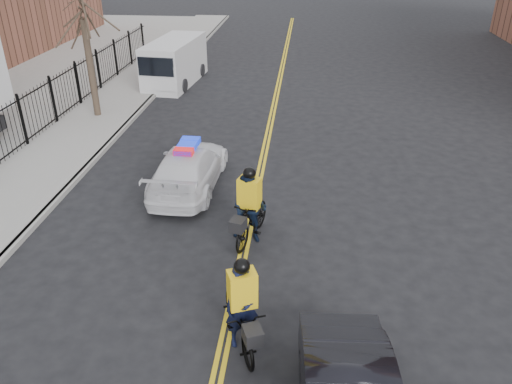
{
  "coord_description": "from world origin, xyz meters",
  "views": [
    {
      "loc": [
        1.37,
        -10.14,
        7.44
      ],
      "look_at": [
        0.24,
        1.33,
        1.3
      ],
      "focal_mm": 35.0,
      "sensor_mm": 36.0,
      "label": 1
    }
  ],
  "objects": [
    {
      "name": "ground",
      "position": [
        0.0,
        0.0,
        0.0
      ],
      "size": [
        120.0,
        120.0,
        0.0
      ],
      "primitive_type": "plane",
      "color": "black",
      "rests_on": "ground"
    },
    {
      "name": "center_line_left",
      "position": [
        -0.08,
        8.0,
        0.01
      ],
      "size": [
        0.1,
        60.0,
        0.01
      ],
      "primitive_type": "cube",
      "color": "yellow",
      "rests_on": "ground"
    },
    {
      "name": "center_line_right",
      "position": [
        0.08,
        8.0,
        0.01
      ],
      "size": [
        0.1,
        60.0,
        0.01
      ],
      "primitive_type": "cube",
      "color": "yellow",
      "rests_on": "ground"
    },
    {
      "name": "sidewalk",
      "position": [
        -7.5,
        8.0,
        0.07
      ],
      "size": [
        3.0,
        60.0,
        0.15
      ],
      "primitive_type": "cube",
      "color": "gray",
      "rests_on": "ground"
    },
    {
      "name": "curb",
      "position": [
        -6.0,
        8.0,
        0.07
      ],
      "size": [
        0.2,
        60.0,
        0.15
      ],
      "primitive_type": "cube",
      "color": "gray",
      "rests_on": "ground"
    },
    {
      "name": "iron_fence",
      "position": [
        -9.0,
        8.0,
        1.0
      ],
      "size": [
        0.12,
        28.0,
        2.0
      ],
      "primitive_type": null,
      "color": "black",
      "rests_on": "ground"
    },
    {
      "name": "street_tree",
      "position": [
        -7.6,
        10.0,
        3.53
      ],
      "size": [
        3.2,
        3.2,
        4.8
      ],
      "color": "#382921",
      "rests_on": "sidewalk"
    },
    {
      "name": "police_cruiser",
      "position": [
        -2.16,
        3.91,
        0.68
      ],
      "size": [
        2.01,
        4.69,
        1.51
      ],
      "rotation": [
        0.0,
        0.0,
        3.12
      ],
      "color": "white",
      "rests_on": "ground"
    },
    {
      "name": "cargo_van",
      "position": [
        -5.52,
        15.65,
        1.1
      ],
      "size": [
        2.45,
        5.54,
        2.25
      ],
      "rotation": [
        0.0,
        0.0,
        -0.09
      ],
      "color": "silver",
      "rests_on": "ground"
    },
    {
      "name": "cyclist_near",
      "position": [
        0.37,
        -2.7,
        0.71
      ],
      "size": [
        1.45,
        2.19,
        2.03
      ],
      "rotation": [
        0.0,
        0.0,
        0.39
      ],
      "color": "black",
      "rests_on": "ground"
    },
    {
      "name": "cyclist_far",
      "position": [
        0.09,
        1.06,
        0.84
      ],
      "size": [
        1.15,
        2.19,
        2.13
      ],
      "rotation": [
        0.0,
        0.0,
        -0.28
      ],
      "color": "black",
      "rests_on": "ground"
    }
  ]
}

